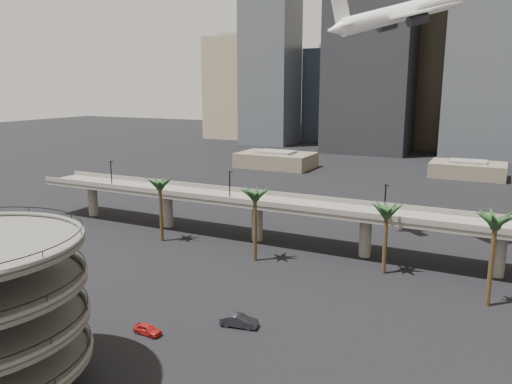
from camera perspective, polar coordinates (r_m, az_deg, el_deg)
The scene contains 7 objects.
overpass at distance 95.47m, azimuth 6.07°, elevation -2.15°, with size 130.00×9.30×14.70m.
palm_trees at distance 83.92m, azimuth 11.69°, elevation -1.56°, with size 76.40×18.40×14.00m.
low_buildings at distance 178.17m, azimuth 18.03°, elevation 2.53°, with size 135.00×27.50×6.80m.
skyline at distance 250.03m, azimuth 23.33°, elevation 14.84°, with size 269.00×86.00×127.61m.
airborne_jet at distance 107.44m, azimuth 16.31°, elevation 19.00°, with size 26.25×25.57×11.27m.
car_a at distance 66.59m, azimuth -12.30°, elevation -15.08°, with size 1.56×3.89×1.32m, color red.
car_b at distance 66.91m, azimuth -1.94°, elevation -14.49°, with size 1.73×4.97×1.64m, color black.
Camera 1 is at (31.86, -31.88, 30.82)m, focal length 35.00 mm.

